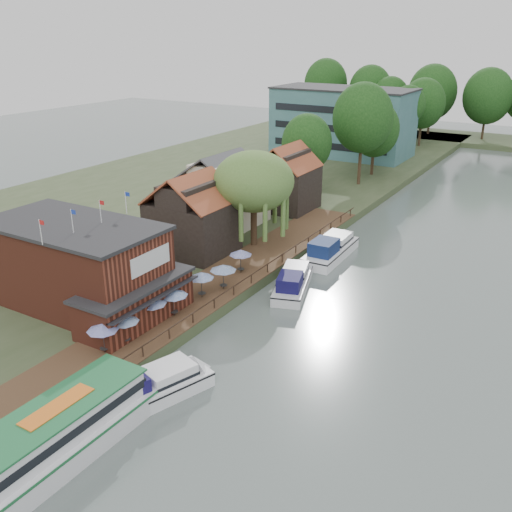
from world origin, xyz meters
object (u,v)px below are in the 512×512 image
Objects in this scene: cruiser_0 at (149,385)px; umbrella_2 at (152,311)px; cottage_b at (222,188)px; cruiser_1 at (293,279)px; hotel_block at (343,121)px; cruiser_2 at (331,246)px; umbrella_3 at (174,303)px; tour_boat at (50,437)px; cottage_a at (192,214)px; umbrella_0 at (104,338)px; umbrella_4 at (202,285)px; willow at (254,199)px; pub at (93,269)px; umbrella_5 at (223,277)px; swan at (109,438)px; umbrella_6 at (241,261)px; umbrella_1 at (125,329)px; cottage_c at (287,177)px.

umbrella_2 is at bearing 147.34° from cruiser_0.
cottage_b is 1.01× the size of cruiser_1.
cruiser_0 is (19.58, -77.66, -5.93)m from hotel_block.
cruiser_2 reaches higher than cruiser_0.
tour_boat is (3.98, -16.07, -0.61)m from umbrella_3.
cottage_a is at bearing 120.75° from umbrella_3.
umbrella_0 is 11.25m from umbrella_4.
cottage_a is 21.37m from umbrella_0.
willow is at bearing 102.07° from tour_boat.
hotel_block is (-8.00, 71.00, 2.50)m from pub.
hotel_block is at bearing 101.99° from umbrella_3.
cruiser_2 is at bearing 108.97° from cruiser_0.
umbrella_5 is (0.55, 6.44, 0.00)m from umbrella_3.
tour_boat is (-0.98, -7.22, 0.45)m from cruiser_0.
willow is 32.76m from swan.
umbrella_6 is 5.39m from cruiser_1.
umbrella_1 is at bearing -90.90° from umbrella_4.
umbrella_5 is (3.67, -11.37, -3.93)m from willow.
umbrella_1 is at bearing 165.11° from cruiser_0.
umbrella_2 is 12.57m from umbrella_6.
swan is at bearing -90.64° from cruiser_2.
hotel_block is at bearing 103.77° from swan.
umbrella_4 is (0.35, 6.15, 0.00)m from umbrella_2.
umbrella_0 reaches higher than cruiser_1.
umbrella_0 is 8.88m from swan.
umbrella_0 is 0.16× the size of tour_boat.
umbrella_0 is at bearing -40.15° from pub.
umbrella_6 is 0.22× the size of cruiser_2.
willow is (3.50, 20.00, 1.56)m from pub.
swan is (6.18, -6.03, -2.07)m from umbrella_0.
umbrella_0 is (5.93, -39.00, -2.96)m from cottage_c.
willow is 4.29× the size of umbrella_3.
umbrella_3 is 1.01× the size of umbrella_5.
cruiser_2 is (4.81, 16.97, -0.97)m from umbrella_4.
umbrella_4 is at bearing 129.98° from cruiser_0.
willow reaches higher than tour_boat.
pub is at bearing -136.15° from umbrella_4.
pub is 2.08× the size of cottage_b.
cottage_c is at bearing 105.78° from umbrella_5.
cottage_a is at bearing 138.59° from cruiser_0.
tour_boat is at bearing -93.08° from cruiser_2.
cruiser_2 is (19.30, -47.79, -5.84)m from hotel_block.
tour_boat is (10.59, -47.88, -3.58)m from cottage_c.
umbrella_3 is at bearing 112.54° from swan.
umbrella_0 and umbrella_6 have the same top height.
hotel_block is 56.47m from cottage_a.
cottage_b reaches higher than umbrella_3.
willow reaches higher than umbrella_6.
hotel_block is 2.67× the size of cruiser_1.
umbrella_3 is at bearing 137.71° from cruiser_0.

